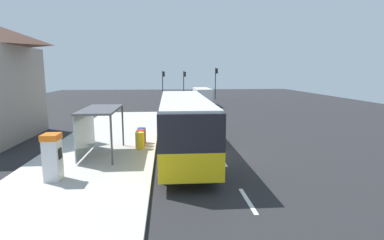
{
  "coord_description": "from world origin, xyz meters",
  "views": [
    {
      "loc": [
        -2.64,
        -16.07,
        4.64
      ],
      "look_at": [
        -1.0,
        3.06,
        1.5
      ],
      "focal_mm": 28.24,
      "sensor_mm": 36.0,
      "label": 1
    }
  ],
  "objects_px": {
    "bus": "(184,123)",
    "traffic_light_median": "(184,80)",
    "sedan_near": "(196,94)",
    "ticket_machine": "(53,157)",
    "recycling_bin_red": "(141,138)",
    "recycling_bin_blue": "(142,135)",
    "recycling_bin_yellow": "(140,140)",
    "white_van": "(202,95)",
    "traffic_light_far_side": "(163,80)",
    "bus_shelter": "(95,119)",
    "traffic_light_near_side": "(216,78)"
  },
  "relations": [
    {
      "from": "recycling_bin_red",
      "to": "recycling_bin_blue",
      "type": "xyz_separation_m",
      "value": [
        0.0,
        0.7,
        0.0
      ]
    },
    {
      "from": "recycling_bin_yellow",
      "to": "recycling_bin_blue",
      "type": "height_order",
      "value": "same"
    },
    {
      "from": "traffic_light_median",
      "to": "white_van",
      "type": "bearing_deg",
      "value": -80.13
    },
    {
      "from": "traffic_light_near_side",
      "to": "bus_shelter",
      "type": "distance_m",
      "value": 35.12
    },
    {
      "from": "ticket_machine",
      "to": "sedan_near",
      "type": "bearing_deg",
      "value": 75.79
    },
    {
      "from": "bus",
      "to": "recycling_bin_yellow",
      "type": "distance_m",
      "value": 2.98
    },
    {
      "from": "sedan_near",
      "to": "bus_shelter",
      "type": "bearing_deg",
      "value": -104.3
    },
    {
      "from": "recycling_bin_red",
      "to": "traffic_light_near_side",
      "type": "xyz_separation_m",
      "value": [
        9.7,
        31.15,
        2.73
      ]
    },
    {
      "from": "white_van",
      "to": "traffic_light_median",
      "type": "relative_size",
      "value": 1.15
    },
    {
      "from": "white_van",
      "to": "recycling_bin_yellow",
      "type": "xyz_separation_m",
      "value": [
        -6.4,
        -23.13,
        -0.69
      ]
    },
    {
      "from": "recycling_bin_yellow",
      "to": "traffic_light_median",
      "type": "bearing_deg",
      "value": 82.16
    },
    {
      "from": "traffic_light_far_side",
      "to": "bus_shelter",
      "type": "bearing_deg",
      "value": -95.6
    },
    {
      "from": "ticket_machine",
      "to": "bus",
      "type": "bearing_deg",
      "value": 34.09
    },
    {
      "from": "sedan_near",
      "to": "traffic_light_far_side",
      "type": "xyz_separation_m",
      "value": [
        -5.39,
        -0.36,
        2.29
      ]
    },
    {
      "from": "white_van",
      "to": "sedan_near",
      "type": "height_order",
      "value": "white_van"
    },
    {
      "from": "bus_shelter",
      "to": "recycling_bin_red",
      "type": "bearing_deg",
      "value": 40.17
    },
    {
      "from": "sedan_near",
      "to": "ticket_machine",
      "type": "height_order",
      "value": "ticket_machine"
    },
    {
      "from": "sedan_near",
      "to": "ticket_machine",
      "type": "distance_m",
      "value": 39.11
    },
    {
      "from": "ticket_machine",
      "to": "traffic_light_near_side",
      "type": "distance_m",
      "value": 38.98
    },
    {
      "from": "white_van",
      "to": "recycling_bin_red",
      "type": "distance_m",
      "value": 23.34
    },
    {
      "from": "ticket_machine",
      "to": "traffic_light_median",
      "type": "relative_size",
      "value": 0.42
    },
    {
      "from": "white_van",
      "to": "ticket_machine",
      "type": "distance_m",
      "value": 29.6
    },
    {
      "from": "bus_shelter",
      "to": "recycling_bin_yellow",
      "type": "bearing_deg",
      "value": 27.82
    },
    {
      "from": "traffic_light_far_side",
      "to": "traffic_light_median",
      "type": "xyz_separation_m",
      "value": [
        3.5,
        0.8,
        -0.02
      ]
    },
    {
      "from": "recycling_bin_blue",
      "to": "traffic_light_near_side",
      "type": "distance_m",
      "value": 32.07
    },
    {
      "from": "bus",
      "to": "traffic_light_near_side",
      "type": "xyz_separation_m",
      "value": [
        7.21,
        32.97,
        1.55
      ]
    },
    {
      "from": "recycling_bin_yellow",
      "to": "white_van",
      "type": "bearing_deg",
      "value": 74.53
    },
    {
      "from": "traffic_light_median",
      "to": "recycling_bin_red",
      "type": "bearing_deg",
      "value": -98.0
    },
    {
      "from": "ticket_machine",
      "to": "white_van",
      "type": "bearing_deg",
      "value": 71.27
    },
    {
      "from": "recycling_bin_yellow",
      "to": "traffic_light_near_side",
      "type": "height_order",
      "value": "traffic_light_near_side"
    },
    {
      "from": "recycling_bin_red",
      "to": "bus_shelter",
      "type": "relative_size",
      "value": 0.24
    },
    {
      "from": "recycling_bin_yellow",
      "to": "traffic_light_median",
      "type": "height_order",
      "value": "traffic_light_median"
    },
    {
      "from": "sedan_near",
      "to": "ticket_machine",
      "type": "xyz_separation_m",
      "value": [
        -9.6,
        -37.91,
        0.38
      ]
    },
    {
      "from": "bus",
      "to": "traffic_light_median",
      "type": "relative_size",
      "value": 2.41
    },
    {
      "from": "recycling_bin_red",
      "to": "recycling_bin_yellow",
      "type": "bearing_deg",
      "value": -90.0
    },
    {
      "from": "recycling_bin_yellow",
      "to": "traffic_light_median",
      "type": "distance_m",
      "value": 33.85
    },
    {
      "from": "traffic_light_near_side",
      "to": "traffic_light_far_side",
      "type": "bearing_deg",
      "value": 174.68
    },
    {
      "from": "traffic_light_far_side",
      "to": "recycling_bin_blue",
      "type": "bearing_deg",
      "value": -92.02
    },
    {
      "from": "bus",
      "to": "traffic_light_near_side",
      "type": "height_order",
      "value": "traffic_light_near_side"
    },
    {
      "from": "bus",
      "to": "recycling_bin_blue",
      "type": "height_order",
      "value": "bus"
    },
    {
      "from": "traffic_light_far_side",
      "to": "traffic_light_near_side",
      "type": "bearing_deg",
      "value": -5.32
    },
    {
      "from": "sedan_near",
      "to": "traffic_light_median",
      "type": "height_order",
      "value": "traffic_light_median"
    },
    {
      "from": "traffic_light_median",
      "to": "traffic_light_near_side",
      "type": "bearing_deg",
      "value": -17.44
    },
    {
      "from": "recycling_bin_blue",
      "to": "traffic_light_far_side",
      "type": "height_order",
      "value": "traffic_light_far_side"
    },
    {
      "from": "recycling_bin_red",
      "to": "bus_shelter",
      "type": "distance_m",
      "value": 3.23
    },
    {
      "from": "sedan_near",
      "to": "recycling_bin_yellow",
      "type": "relative_size",
      "value": 4.73
    },
    {
      "from": "traffic_light_far_side",
      "to": "traffic_light_median",
      "type": "distance_m",
      "value": 3.59
    },
    {
      "from": "white_van",
      "to": "recycling_bin_yellow",
      "type": "height_order",
      "value": "white_van"
    },
    {
      "from": "recycling_bin_yellow",
      "to": "bus_shelter",
      "type": "distance_m",
      "value": 2.89
    },
    {
      "from": "traffic_light_far_side",
      "to": "bus",
      "type": "bearing_deg",
      "value": -87.65
    }
  ]
}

